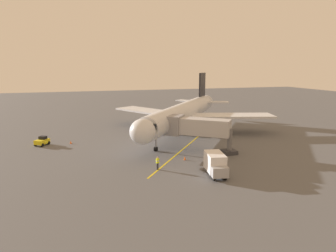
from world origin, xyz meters
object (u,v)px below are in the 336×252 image
at_px(box_truck_near_nose, 216,164).
at_px(tug_portside, 42,141).
at_px(safety_cone_nose_left, 185,158).
at_px(jet_bridge, 194,127).
at_px(belt_loader_starboard_side, 173,119).
at_px(safety_cone_nose_right, 71,142).
at_px(airplane, 183,113).
at_px(ground_crew_marshaller, 158,163).

distance_m(box_truck_near_nose, tug_portside, 30.44).
xyz_separation_m(tug_portside, safety_cone_nose_left, (-20.08, 14.70, -0.43)).
bearing_deg(jet_bridge, belt_loader_starboard_side, -100.48).
bearing_deg(safety_cone_nose_right, safety_cone_nose_left, 137.03).
height_order(safety_cone_nose_left, safety_cone_nose_right, same).
xyz_separation_m(airplane, ground_crew_marshaller, (10.34, 19.37, -3.12)).
bearing_deg(tug_portside, box_truck_near_nose, 135.22).
xyz_separation_m(ground_crew_marshaller, belt_loader_starboard_side, (-12.20, -31.17, -0.17)).
bearing_deg(airplane, safety_cone_nose_right, 5.68).
relative_size(safety_cone_nose_left, safety_cone_nose_right, 1.00).
relative_size(jet_bridge, belt_loader_starboard_side, 2.16).
relative_size(belt_loader_starboard_side, safety_cone_nose_right, 8.60).
bearing_deg(safety_cone_nose_right, ground_crew_marshaller, 121.94).
height_order(jet_bridge, box_truck_near_nose, jet_bridge).
bearing_deg(ground_crew_marshaller, safety_cone_nose_left, -149.33).
xyz_separation_m(box_truck_near_nose, safety_cone_nose_right, (17.04, -21.19, -1.11)).
relative_size(ground_crew_marshaller, box_truck_near_nose, 0.35).
height_order(ground_crew_marshaller, safety_cone_nose_left, ground_crew_marshaller).
relative_size(jet_bridge, safety_cone_nose_left, 18.61).
xyz_separation_m(airplane, box_truck_near_nose, (4.07, 23.29, -2.62)).
height_order(jet_bridge, safety_cone_nose_left, jet_bridge).
bearing_deg(airplane, belt_loader_starboard_side, -98.98).
height_order(airplane, safety_cone_nose_left, airplane).
xyz_separation_m(airplane, safety_cone_nose_right, (21.11, 2.10, -3.73)).
relative_size(ground_crew_marshaller, belt_loader_starboard_side, 0.36).
height_order(airplane, box_truck_near_nose, airplane).
bearing_deg(airplane, ground_crew_marshaller, 61.91).
height_order(jet_bridge, tug_portside, jet_bridge).
bearing_deg(jet_bridge, ground_crew_marshaller, 42.64).
relative_size(airplane, tug_portside, 12.56).
bearing_deg(box_truck_near_nose, safety_cone_nose_right, -51.20).
relative_size(box_truck_near_nose, safety_cone_nose_right, 8.87).
relative_size(airplane, ground_crew_marshaller, 20.17).
distance_m(belt_loader_starboard_side, safety_cone_nose_right, 26.85).
bearing_deg(box_truck_near_nose, airplane, -99.91).
bearing_deg(belt_loader_starboard_side, safety_cone_nose_left, 75.27).
distance_m(airplane, ground_crew_marshaller, 22.18).
bearing_deg(jet_bridge, airplane, -101.92).
height_order(airplane, tug_portside, airplane).
bearing_deg(safety_cone_nose_right, airplane, -174.32).
bearing_deg(box_truck_near_nose, jet_bridge, -97.66).
xyz_separation_m(safety_cone_nose_left, safety_cone_nose_right, (15.52, -14.45, 0.00)).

